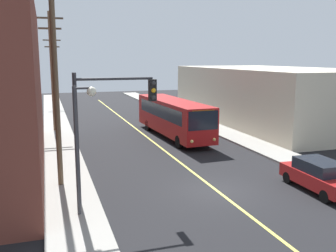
{
  "coord_description": "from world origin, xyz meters",
  "views": [
    {
      "loc": [
        -8.16,
        -16.99,
        6.77
      ],
      "look_at": [
        0.0,
        8.16,
        2.0
      ],
      "focal_mm": 40.48,
      "sensor_mm": 36.0,
      "label": 1
    }
  ],
  "objects_px": {
    "utility_pole_far": "(53,67)",
    "traffic_signal_left_corner": "(111,113)",
    "street_lamp_left": "(81,132)",
    "utility_pole_mid": "(52,66)",
    "parked_car_red": "(319,175)",
    "utility_pole_near": "(55,69)",
    "city_bus": "(173,116)"
  },
  "relations": [
    {
      "from": "utility_pole_mid",
      "to": "utility_pole_near",
      "type": "bearing_deg",
      "value": -90.55
    },
    {
      "from": "parked_car_red",
      "to": "traffic_signal_left_corner",
      "type": "distance_m",
      "value": 11.04
    },
    {
      "from": "street_lamp_left",
      "to": "city_bus",
      "type": "bearing_deg",
      "value": 58.58
    },
    {
      "from": "city_bus",
      "to": "utility_pole_far",
      "type": "xyz_separation_m",
      "value": [
        -9.14,
        25.31,
        3.64
      ]
    },
    {
      "from": "city_bus",
      "to": "parked_car_red",
      "type": "height_order",
      "value": "city_bus"
    },
    {
      "from": "utility_pole_mid",
      "to": "utility_pole_far",
      "type": "relative_size",
      "value": 1.11
    },
    {
      "from": "traffic_signal_left_corner",
      "to": "street_lamp_left",
      "type": "height_order",
      "value": "traffic_signal_left_corner"
    },
    {
      "from": "parked_car_red",
      "to": "utility_pole_mid",
      "type": "height_order",
      "value": "utility_pole_mid"
    },
    {
      "from": "utility_pole_far",
      "to": "street_lamp_left",
      "type": "relative_size",
      "value": 1.75
    },
    {
      "from": "utility_pole_far",
      "to": "utility_pole_mid",
      "type": "bearing_deg",
      "value": -91.58
    },
    {
      "from": "utility_pole_far",
      "to": "traffic_signal_left_corner",
      "type": "relative_size",
      "value": 1.61
    },
    {
      "from": "parked_car_red",
      "to": "street_lamp_left",
      "type": "height_order",
      "value": "street_lamp_left"
    },
    {
      "from": "utility_pole_far",
      "to": "utility_pole_near",
      "type": "bearing_deg",
      "value": -91.12
    },
    {
      "from": "parked_car_red",
      "to": "utility_pole_far",
      "type": "height_order",
      "value": "utility_pole_far"
    },
    {
      "from": "street_lamp_left",
      "to": "parked_car_red",
      "type": "bearing_deg",
      "value": -2.32
    },
    {
      "from": "utility_pole_far",
      "to": "parked_car_red",
      "type": "bearing_deg",
      "value": -73.64
    },
    {
      "from": "utility_pole_near",
      "to": "street_lamp_left",
      "type": "xyz_separation_m",
      "value": [
        0.81,
        -4.29,
        -2.48
      ]
    },
    {
      "from": "city_bus",
      "to": "street_lamp_left",
      "type": "distance_m",
      "value": 17.42
    },
    {
      "from": "city_bus",
      "to": "street_lamp_left",
      "type": "bearing_deg",
      "value": -121.42
    },
    {
      "from": "utility_pole_mid",
      "to": "traffic_signal_left_corner",
      "type": "distance_m",
      "value": 19.49
    },
    {
      "from": "street_lamp_left",
      "to": "utility_pole_mid",
      "type": "bearing_deg",
      "value": 91.85
    },
    {
      "from": "utility_pole_mid",
      "to": "utility_pole_far",
      "type": "xyz_separation_m",
      "value": [
        0.54,
        19.75,
        -0.55
      ]
    },
    {
      "from": "traffic_signal_left_corner",
      "to": "street_lamp_left",
      "type": "xyz_separation_m",
      "value": [
        -1.42,
        -1.03,
        -0.56
      ]
    },
    {
      "from": "utility_pole_far",
      "to": "traffic_signal_left_corner",
      "type": "distance_m",
      "value": 39.1
    },
    {
      "from": "parked_car_red",
      "to": "utility_pole_near",
      "type": "xyz_separation_m",
      "value": [
        -12.61,
        4.76,
        5.38
      ]
    },
    {
      "from": "city_bus",
      "to": "utility_pole_far",
      "type": "distance_m",
      "value": 27.16
    },
    {
      "from": "parked_car_red",
      "to": "street_lamp_left",
      "type": "xyz_separation_m",
      "value": [
        -11.79,
        0.48,
        2.9
      ]
    },
    {
      "from": "utility_pole_far",
      "to": "street_lamp_left",
      "type": "height_order",
      "value": "utility_pole_far"
    },
    {
      "from": "city_bus",
      "to": "traffic_signal_left_corner",
      "type": "bearing_deg",
      "value": -118.98
    },
    {
      "from": "utility_pole_near",
      "to": "street_lamp_left",
      "type": "relative_size",
      "value": 2.02
    },
    {
      "from": "traffic_signal_left_corner",
      "to": "utility_pole_far",
      "type": "bearing_deg",
      "value": 92.24
    },
    {
      "from": "utility_pole_far",
      "to": "street_lamp_left",
      "type": "bearing_deg",
      "value": -89.84
    }
  ]
}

